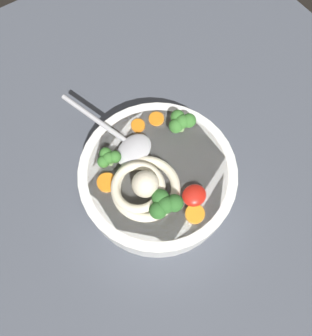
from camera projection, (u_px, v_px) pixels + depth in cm
name	position (u px, v px, depth cm)	size (l,w,h in cm)	color
table_slab	(142.00, 198.00, 52.71)	(103.30, 103.30, 3.76)	#474C56
soup_bowl	(156.00, 175.00, 48.80)	(23.57, 23.57, 6.19)	white
noodle_pile	(142.00, 188.00, 43.46)	(10.81, 10.60, 4.35)	beige
soup_spoon	(127.00, 145.00, 46.55)	(8.51, 17.41, 1.60)	#B7B7BC
chili_sauce_dollop	(194.00, 195.00, 43.63)	(3.49, 3.14, 1.57)	red
broccoli_floret_beside_noodles	(181.00, 121.00, 46.57)	(4.26, 3.66, 3.37)	#7A9E60
broccoli_floret_far	(165.00, 204.00, 41.54)	(4.76, 4.09, 3.76)	#7A9E60
broccoli_floret_center	(108.00, 158.00, 44.74)	(3.55, 3.06, 2.81)	#7A9E60
carrot_slice_rear	(156.00, 119.00, 48.93)	(2.40, 2.40, 0.42)	orange
carrot_slice_beside_chili	(107.00, 182.00, 44.82)	(2.81, 2.81, 0.68)	orange
carrot_slice_extra_b	(195.00, 214.00, 43.04)	(2.69, 2.69, 0.78)	orange
carrot_slice_front	(138.00, 125.00, 48.38)	(2.15, 2.15, 0.58)	orange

